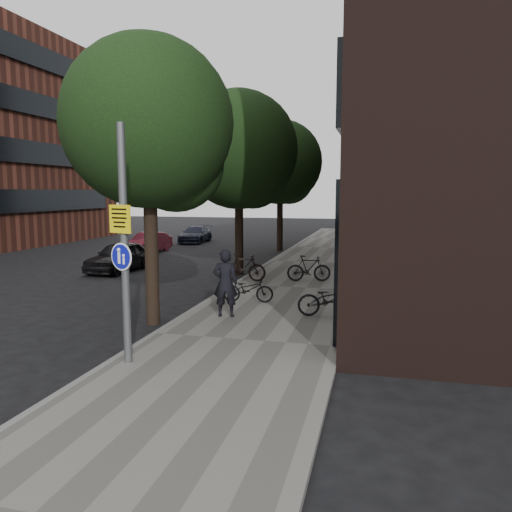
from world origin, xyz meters
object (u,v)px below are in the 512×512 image
(signpost, at_px, (124,244))
(pedestrian, at_px, (225,283))
(parked_bike_facade_near, at_px, (331,299))
(parked_car_near, at_px, (119,257))

(signpost, relative_size, pedestrian, 2.53)
(signpost, xyz_separation_m, pedestrian, (0.80, 4.05, -1.46))
(signpost, distance_m, pedestrian, 4.37)
(parked_bike_facade_near, bearing_deg, pedestrian, 93.42)
(signpost, xyz_separation_m, parked_bike_facade_near, (3.61, 4.76, -1.91))
(parked_car_near, bearing_deg, pedestrian, -41.00)
(signpost, height_order, parked_car_near, signpost)
(signpost, distance_m, parked_car_near, 13.04)
(pedestrian, xyz_separation_m, parked_bike_facade_near, (2.81, 0.72, -0.46))
(pedestrian, bearing_deg, parked_car_near, -53.38)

